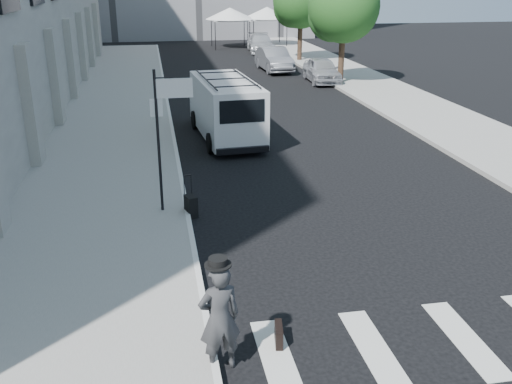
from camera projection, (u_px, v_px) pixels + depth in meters
name	position (u px, v px, depth m)	size (l,w,h in m)	color
ground	(293.00, 266.00, 11.89)	(120.00, 120.00, 0.00)	black
sidewalk_left	(118.00, 107.00, 25.85)	(4.50, 48.00, 0.15)	gray
sidewalk_right	(364.00, 82.00, 31.76)	(4.00, 56.00, 0.15)	gray
sign_pole	(167.00, 111.00, 13.49)	(1.03, 0.07, 3.50)	black
tree_near	(341.00, 9.00, 30.26)	(3.80, 3.83, 6.03)	black
tree_far	(299.00, 2.00, 38.53)	(3.80, 3.83, 6.03)	black
tent_left	(230.00, 14.00, 46.52)	(4.00, 4.00, 3.20)	black
tent_right	(267.00, 13.00, 47.52)	(4.00, 4.00, 3.20)	black
businessman	(219.00, 318.00, 8.49)	(0.65, 0.42, 1.78)	#333335
briefcase	(279.00, 335.00, 9.32)	(0.12, 0.44, 0.34)	black
suitcase	(191.00, 206.00, 14.23)	(0.34, 0.43, 1.05)	black
cargo_van	(225.00, 108.00, 20.89)	(2.33, 5.79, 2.15)	silver
parked_car_a	(322.00, 70.00, 32.01)	(1.62, 4.02, 1.37)	#ACADB4
parked_car_b	(274.00, 59.00, 35.73)	(1.54, 4.41, 1.45)	slate
parked_car_c	(261.00, 44.00, 44.42)	(1.90, 4.68, 1.36)	#ADB1B5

